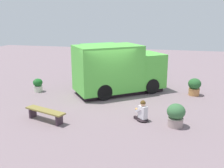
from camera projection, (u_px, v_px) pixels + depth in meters
name	position (u px, v px, depth m)	size (l,w,h in m)	color
ground_plane	(110.00, 97.00, 13.63)	(40.00, 40.00, 0.00)	slate
food_truck	(118.00, 70.00, 14.14)	(4.96, 4.52, 2.59)	#58C244
person_customer	(142.00, 113.00, 10.55)	(0.73, 0.71, 0.86)	black
planter_flowering_near	(38.00, 85.00, 14.53)	(0.51, 0.51, 0.74)	beige
planter_flowering_far	(194.00, 86.00, 13.87)	(0.67, 0.67, 0.91)	#BA7F49
planter_flowering_side	(176.00, 115.00, 9.96)	(0.69, 0.69, 0.90)	gray
plaza_bench	(45.00, 113.00, 10.50)	(1.88, 0.95, 0.47)	olive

